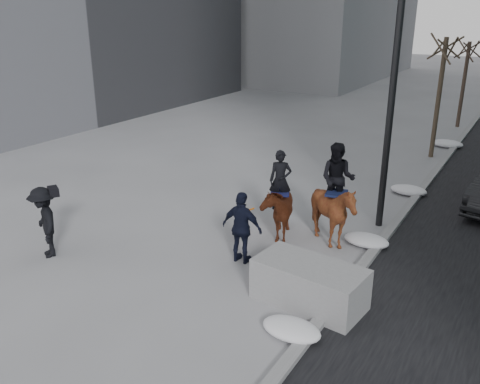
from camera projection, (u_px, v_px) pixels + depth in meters
The scene contains 11 objects.
ground at pixel (214, 267), 11.88m from camera, with size 120.00×120.00×0.00m, color gray.
curb at pixel (435, 172), 18.46m from camera, with size 0.25×90.00×0.12m, color gray.
planter at pixel (309, 284), 10.30m from camera, with size 2.22×1.11×0.89m, color gray.
tree_near at pixel (439, 93), 19.69m from camera, with size 1.20×1.20×5.18m, color #362C20, non-canonical shape.
tree_far at pixel (464, 81), 24.91m from camera, with size 1.20×1.20×4.61m, color #3A2B22, non-canonical shape.
mounted_left at pixel (277, 205), 13.24m from camera, with size 1.48×1.96×2.30m.
mounted_right at pixel (334, 206), 12.68m from camera, with size 1.63×1.77×2.64m.
feeder at pixel (242, 228), 11.86m from camera, with size 1.04×0.87×1.75m.
camera_crew at pixel (45, 222), 12.15m from camera, with size 1.31×1.14×1.75m.
lamppost at pixel (397, 39), 12.42m from camera, with size 0.25×0.89×9.09m.
snow_piles at pixel (402, 198), 15.74m from camera, with size 1.27×16.36×0.32m.
Camera 1 is at (5.96, -8.73, 5.75)m, focal length 38.00 mm.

